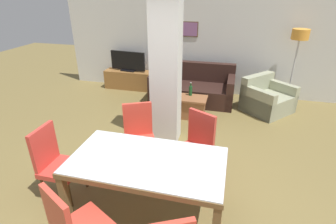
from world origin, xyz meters
name	(u,v)px	position (x,y,z in m)	size (l,w,h in m)	color
ground_plane	(149,209)	(0.00, 0.00, 0.00)	(18.00, 18.00, 0.00)	olive
back_wall	(201,40)	(0.00, 4.34, 1.35)	(7.20, 0.09, 2.70)	silver
divider_pillar	(166,67)	(-0.24, 1.75, 1.35)	(0.48, 0.37, 2.70)	silver
dining_table	(147,170)	(0.00, 0.00, 0.62)	(1.78, 0.97, 0.77)	brown
dining_chair_head_left	(55,161)	(-1.25, 0.00, 0.52)	(0.46, 0.46, 0.99)	red
dining_chair_far_right	(196,144)	(0.44, 0.83, 0.52)	(0.62, 0.62, 0.99)	#CC3E34
dining_chair_far_left	(139,134)	(-0.44, 0.90, 0.52)	(0.61, 0.61, 0.99)	#D14030
sofa	(192,89)	(-0.07, 3.64, 0.30)	(1.96, 0.94, 0.88)	#311D18
armchair	(266,99)	(1.64, 3.45, 0.27)	(1.25, 1.26, 0.77)	#A0A486
coffee_table	(188,107)	(-0.01, 2.71, 0.23)	(0.78, 0.45, 0.45)	#915935
bottle	(191,90)	(0.01, 2.84, 0.56)	(0.07, 0.07, 0.29)	#194C23
tv_stand	(129,80)	(-1.89, 4.06, 0.25)	(1.30, 0.40, 0.49)	#905F2F
tv_screen	(128,62)	(-1.89, 4.06, 0.75)	(0.97, 0.24, 0.52)	black
floor_lamp	(299,42)	(2.16, 3.98, 1.47)	(0.36, 0.36, 1.73)	#B7B7BC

